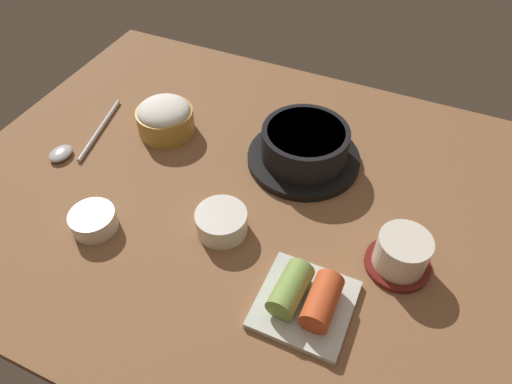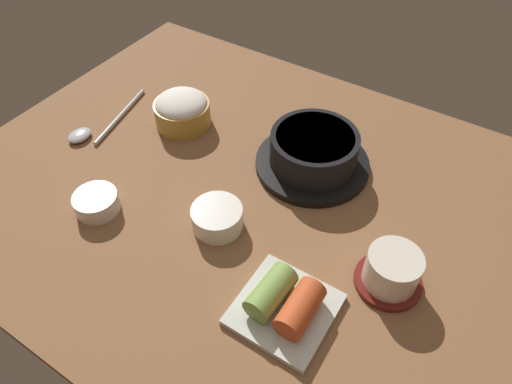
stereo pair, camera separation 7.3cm
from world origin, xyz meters
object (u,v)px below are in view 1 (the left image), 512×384
(tea_cup_with_saucer, at_px, (401,254))
(spoon, at_px, (75,145))
(kimchi_plate, at_px, (306,299))
(side_bowl_near, at_px, (93,220))
(banchan_cup_center, at_px, (221,221))
(stone_pot, at_px, (305,147))
(rice_bowl, at_px, (165,117))

(tea_cup_with_saucer, relative_size, spoon, 0.48)
(tea_cup_with_saucer, distance_m, spoon, 0.59)
(kimchi_plate, relative_size, side_bowl_near, 1.78)
(kimchi_plate, bearing_deg, spoon, 164.89)
(kimchi_plate, xyz_separation_m, side_bowl_near, (-0.34, -0.00, -0.00))
(kimchi_plate, xyz_separation_m, spoon, (-0.49, 0.13, -0.01))
(spoon, bearing_deg, side_bowl_near, -42.40)
(banchan_cup_center, relative_size, kimchi_plate, 0.63)
(stone_pot, xyz_separation_m, tea_cup_with_saucer, (0.20, -0.15, -0.00))
(side_bowl_near, bearing_deg, rice_bowl, 94.96)
(rice_bowl, xyz_separation_m, banchan_cup_center, (0.20, -0.17, -0.01))
(stone_pot, bearing_deg, spoon, -161.00)
(stone_pot, relative_size, banchan_cup_center, 2.49)
(tea_cup_with_saucer, bearing_deg, rice_bowl, 164.88)
(tea_cup_with_saucer, height_order, spoon, tea_cup_with_saucer)
(banchan_cup_center, bearing_deg, kimchi_plate, -23.99)
(tea_cup_with_saucer, relative_size, kimchi_plate, 0.76)
(stone_pot, relative_size, tea_cup_with_saucer, 2.09)
(rice_bowl, height_order, banchan_cup_center, rice_bowl)
(rice_bowl, bearing_deg, side_bowl_near, -85.04)
(side_bowl_near, relative_size, spoon, 0.36)
(banchan_cup_center, bearing_deg, stone_pot, 72.67)
(tea_cup_with_saucer, bearing_deg, kimchi_plate, -130.74)
(kimchi_plate, bearing_deg, tea_cup_with_saucer, 49.26)
(stone_pot, distance_m, side_bowl_near, 0.37)
(rice_bowl, xyz_separation_m, side_bowl_near, (0.02, -0.25, -0.02))
(rice_bowl, relative_size, side_bowl_near, 1.50)
(kimchi_plate, bearing_deg, stone_pot, 110.43)
(banchan_cup_center, height_order, spoon, banchan_cup_center)
(stone_pot, height_order, rice_bowl, stone_pot)
(tea_cup_with_saucer, relative_size, banchan_cup_center, 1.19)
(side_bowl_near, bearing_deg, stone_pot, 48.28)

